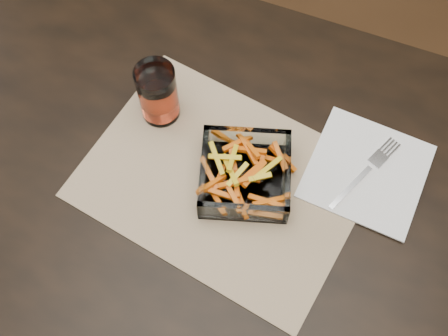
{
  "coord_description": "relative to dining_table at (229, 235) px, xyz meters",
  "views": [
    {
      "loc": [
        0.11,
        -0.29,
        1.62
      ],
      "look_at": [
        -0.04,
        0.07,
        0.78
      ],
      "focal_mm": 45.0,
      "sensor_mm": 36.0,
      "label": 1
    }
  ],
  "objects": [
    {
      "name": "dining_table",
      "position": [
        0.0,
        0.0,
        0.0
      ],
      "size": [
        1.6,
        0.9,
        0.75
      ],
      "color": "black",
      "rests_on": "ground"
    },
    {
      "name": "placemat",
      "position": [
        -0.04,
        0.06,
        0.09
      ],
      "size": [
        0.5,
        0.4,
        0.0
      ],
      "primitive_type": "cube",
      "rotation": [
        0.0,
        0.0,
        -0.16
      ],
      "color": "tan",
      "rests_on": "dining_table"
    },
    {
      "name": "glass_bowl",
      "position": [
        -0.0,
        0.07,
        0.11
      ],
      "size": [
        0.18,
        0.18,
        0.06
      ],
      "rotation": [
        0.0,
        0.0,
        0.31
      ],
      "color": "white",
      "rests_on": "placemat"
    },
    {
      "name": "tumbler",
      "position": [
        -0.19,
        0.14,
        0.15
      ],
      "size": [
        0.07,
        0.07,
        0.12
      ],
      "color": "white",
      "rests_on": "placemat"
    },
    {
      "name": "napkin",
      "position": [
        0.19,
        0.16,
        0.09
      ],
      "size": [
        0.2,
        0.2,
        0.0
      ],
      "primitive_type": "cube",
      "rotation": [
        0.0,
        0.0,
        -0.06
      ],
      "color": "white",
      "rests_on": "placemat"
    },
    {
      "name": "fork",
      "position": [
        0.19,
        0.16,
        0.1
      ],
      "size": [
        0.08,
        0.17,
        0.0
      ],
      "rotation": [
        0.0,
        0.0,
        -0.41
      ],
      "color": "silver",
      "rests_on": "napkin"
    }
  ]
}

